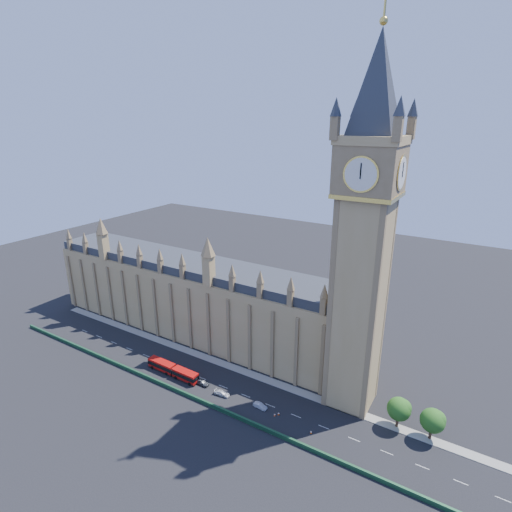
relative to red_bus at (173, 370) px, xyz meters
The scene contains 15 objects.
ground 13.37m from the red_bus, 14.31° to the left, with size 400.00×400.00×0.00m, color black.
palace_westminster 30.57m from the red_bus, 115.67° to the left, with size 120.00×20.00×28.00m.
elizabeth_tower 75.35m from the red_bus, 18.76° to the left, with size 20.59×20.59×105.00m.
bridge_parapet 14.11m from the red_bus, 24.00° to the right, with size 160.00×0.60×1.20m, color #1E4C2D.
kerb_north 18.19m from the red_bus, 44.84° to the left, with size 160.00×3.00×0.16m, color gray.
tree_east_near 66.55m from the red_bus, 11.60° to the left, with size 6.00×6.00×8.50m.
tree_east_far 74.39m from the red_bus, 10.36° to the left, with size 6.00×6.00×8.50m.
red_bus is the anchor object (origin of this frame).
car_grey 10.92m from the red_bus, ahead, with size 1.86×4.63×1.58m, color #42454A.
car_silver 31.00m from the red_bus, ahead, with size 1.42×4.06×1.34m, color #B8BBC1.
car_white 18.88m from the red_bus, ahead, with size 1.89×4.64×1.35m, color silver.
cone_a 31.12m from the red_bus, ahead, with size 0.46×0.46×0.67m.
cone_b 36.71m from the red_bus, ahead, with size 0.65×0.65×0.80m.
cone_c 35.94m from the red_bus, ahead, with size 0.53×0.53×0.69m.
cone_d 46.87m from the red_bus, ahead, with size 0.61×0.61×0.77m.
Camera 1 is at (64.07, -80.34, 75.27)m, focal length 28.00 mm.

